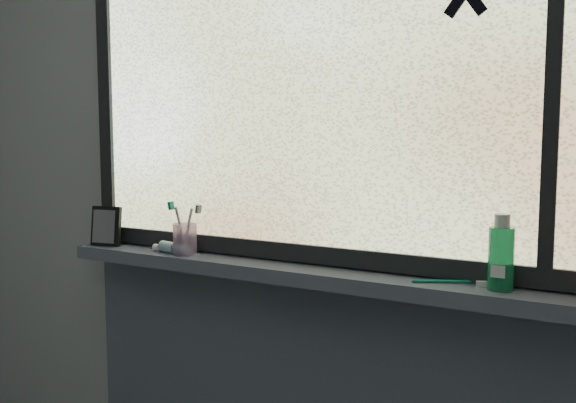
{
  "coord_description": "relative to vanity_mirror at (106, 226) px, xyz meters",
  "views": [
    {
      "loc": [
        0.81,
        -0.28,
        1.38
      ],
      "look_at": [
        0.04,
        1.05,
        1.22
      ],
      "focal_mm": 40.0,
      "sensor_mm": 36.0,
      "label": 1
    }
  ],
  "objects": [
    {
      "name": "wall_back",
      "position": [
        0.73,
        0.09,
        0.17
      ],
      "size": [
        3.0,
        0.01,
        2.5
      ],
      "primitive_type": "cube",
      "color": "#9EA3A8",
      "rests_on": "ground"
    },
    {
      "name": "windowsill",
      "position": [
        0.73,
        0.02,
        -0.08
      ],
      "size": [
        1.62,
        0.14,
        0.04
      ],
      "primitive_type": "cube",
      "color": "#4D5467",
      "rests_on": "wall_back"
    },
    {
      "name": "window_pane",
      "position": [
        0.73,
        0.07,
        0.45
      ],
      "size": [
        1.5,
        0.01,
        1.0
      ],
      "primitive_type": "cube",
      "color": "silver",
      "rests_on": "wall_back"
    },
    {
      "name": "frame_bottom",
      "position": [
        0.73,
        0.07,
        -0.03
      ],
      "size": [
        1.6,
        0.03,
        0.05
      ],
      "primitive_type": "cube",
      "color": "black",
      "rests_on": "windowsill"
    },
    {
      "name": "frame_left",
      "position": [
        -0.05,
        0.07,
        0.45
      ],
      "size": [
        0.05,
        0.03,
        1.1
      ],
      "primitive_type": "cube",
      "color": "black",
      "rests_on": "wall_back"
    },
    {
      "name": "frame_mullion",
      "position": [
        1.33,
        0.07,
        0.45
      ],
      "size": [
        0.03,
        0.03,
        1.0
      ],
      "primitive_type": "cube",
      "color": "black",
      "rests_on": "wall_back"
    },
    {
      "name": "vanity_mirror",
      "position": [
        0.0,
        0.0,
        0.0
      ],
      "size": [
        0.11,
        0.07,
        0.13
      ],
      "primitive_type": "cube",
      "rotation": [
        0.0,
        0.0,
        0.21
      ],
      "color": "black",
      "rests_on": "windowsill"
    },
    {
      "name": "toothpaste_tube",
      "position": [
        0.28,
        0.0,
        -0.05
      ],
      "size": [
        0.2,
        0.09,
        0.03
      ],
      "primitive_type": null,
      "rotation": [
        0.0,
        0.0,
        -0.27
      ],
      "color": "silver",
      "rests_on": "windowsill"
    },
    {
      "name": "toothbrush_cup",
      "position": [
        0.32,
        0.0,
        -0.02
      ],
      "size": [
        0.09,
        0.09,
        0.09
      ],
      "primitive_type": "cylinder",
      "rotation": [
        0.0,
        0.0,
        -0.22
      ],
      "color": "#C59ED2",
      "rests_on": "windowsill"
    },
    {
      "name": "toothbrush_lying",
      "position": [
        1.11,
        0.02,
        -0.06
      ],
      "size": [
        0.18,
        0.1,
        0.01
      ],
      "primitive_type": null,
      "rotation": [
        0.0,
        0.0,
        0.47
      ],
      "color": "#0D755A",
      "rests_on": "windowsill"
    },
    {
      "name": "mouthwash_bottle",
      "position": [
        1.24,
        0.02,
        0.02
      ],
      "size": [
        0.07,
        0.07,
        0.15
      ],
      "primitive_type": "cylinder",
      "rotation": [
        0.0,
        0.0,
        -0.11
      ],
      "color": "#1FA261",
      "rests_on": "windowsill"
    }
  ]
}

